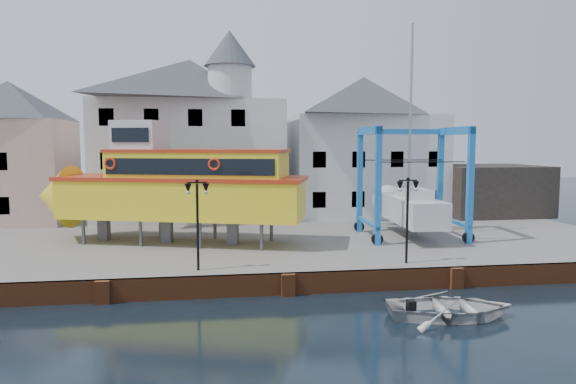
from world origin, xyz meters
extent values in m
plane|color=black|center=(0.00, 0.00, 0.00)|extent=(140.00, 140.00, 0.00)
cube|color=slate|center=(0.00, 11.00, 0.50)|extent=(44.00, 22.00, 1.00)
cube|color=brown|center=(0.00, 0.12, 0.50)|extent=(44.00, 0.25, 1.00)
cube|color=brown|center=(-8.00, -0.05, 0.50)|extent=(0.60, 0.36, 1.00)
cube|color=brown|center=(0.00, -0.05, 0.50)|extent=(0.60, 0.36, 1.00)
cube|color=brown|center=(8.00, -0.05, 0.50)|extent=(0.60, 0.36, 1.00)
cube|color=#CBAC9C|center=(-18.00, 18.00, 4.75)|extent=(8.00, 7.00, 7.50)
pyramid|color=#363942|center=(-18.00, 18.00, 9.90)|extent=(8.00, 7.00, 2.80)
cube|color=black|center=(-17.50, 14.54, 2.60)|extent=(1.00, 0.08, 1.20)
cube|color=white|center=(-5.00, 18.50, 5.50)|extent=(14.00, 8.00, 9.00)
pyramid|color=#363942|center=(-5.00, 18.50, 11.60)|extent=(14.00, 8.00, 3.20)
cube|color=black|center=(-10.50, 14.54, 2.60)|extent=(1.00, 0.08, 1.20)
cube|color=black|center=(-7.50, 14.54, 2.60)|extent=(1.00, 0.08, 1.20)
cube|color=black|center=(-4.50, 14.54, 2.60)|extent=(1.00, 0.08, 1.20)
cube|color=black|center=(-1.50, 14.54, 2.60)|extent=(1.00, 0.08, 1.20)
cube|color=black|center=(-10.50, 14.54, 5.60)|extent=(1.00, 0.08, 1.20)
cube|color=black|center=(-7.50, 14.54, 5.60)|extent=(1.00, 0.08, 1.20)
cube|color=black|center=(-4.50, 14.54, 5.60)|extent=(1.00, 0.08, 1.20)
cube|color=black|center=(-1.50, 14.54, 5.60)|extent=(1.00, 0.08, 1.20)
cube|color=black|center=(-10.50, 14.54, 8.60)|extent=(1.00, 0.08, 1.20)
cube|color=black|center=(-7.50, 14.54, 8.60)|extent=(1.00, 0.08, 1.20)
cube|color=black|center=(-4.50, 14.54, 8.60)|extent=(1.00, 0.08, 1.20)
cube|color=black|center=(-1.50, 14.54, 8.60)|extent=(1.00, 0.08, 1.20)
cylinder|color=white|center=(-2.00, 16.10, 11.20)|extent=(3.20, 3.20, 2.40)
cone|color=#363942|center=(-2.00, 16.10, 13.70)|extent=(3.80, 3.80, 2.60)
cube|color=white|center=(9.00, 19.00, 5.00)|extent=(12.00, 8.00, 8.00)
pyramid|color=#363942|center=(9.00, 19.00, 10.60)|extent=(12.00, 8.00, 3.20)
cube|color=black|center=(4.50, 15.04, 2.60)|extent=(1.00, 0.08, 1.20)
cube|color=black|center=(7.50, 15.04, 2.60)|extent=(1.00, 0.08, 1.20)
cube|color=black|center=(10.50, 15.04, 2.60)|extent=(1.00, 0.08, 1.20)
cube|color=black|center=(13.50, 15.04, 2.60)|extent=(1.00, 0.08, 1.20)
cube|color=black|center=(4.50, 15.04, 5.60)|extent=(1.00, 0.08, 1.20)
cube|color=black|center=(7.50, 15.04, 5.60)|extent=(1.00, 0.08, 1.20)
cube|color=black|center=(10.50, 15.04, 5.60)|extent=(1.00, 0.08, 1.20)
cube|color=black|center=(13.50, 15.04, 5.60)|extent=(1.00, 0.08, 1.20)
cube|color=black|center=(19.00, 17.00, 3.00)|extent=(8.00, 7.00, 4.00)
cylinder|color=black|center=(-4.00, 1.20, 3.00)|extent=(0.12, 0.12, 4.00)
cube|color=black|center=(-4.00, 1.20, 5.05)|extent=(0.90, 0.06, 0.06)
sphere|color=black|center=(-4.00, 1.20, 5.12)|extent=(0.16, 0.16, 0.16)
cone|color=black|center=(-4.40, 1.20, 4.78)|extent=(0.32, 0.32, 0.45)
sphere|color=silver|center=(-4.40, 1.20, 4.60)|extent=(0.18, 0.18, 0.18)
cone|color=black|center=(-3.60, 1.20, 4.78)|extent=(0.32, 0.32, 0.45)
sphere|color=silver|center=(-3.60, 1.20, 4.60)|extent=(0.18, 0.18, 0.18)
cylinder|color=black|center=(6.00, 1.20, 3.00)|extent=(0.12, 0.12, 4.00)
cube|color=black|center=(6.00, 1.20, 5.05)|extent=(0.90, 0.06, 0.06)
sphere|color=black|center=(6.00, 1.20, 5.12)|extent=(0.16, 0.16, 0.16)
cone|color=black|center=(5.60, 1.20, 4.78)|extent=(0.32, 0.32, 0.45)
sphere|color=silver|center=(5.60, 1.20, 4.60)|extent=(0.18, 0.18, 0.18)
cone|color=black|center=(6.40, 1.20, 4.78)|extent=(0.32, 0.32, 0.45)
sphere|color=silver|center=(6.40, 1.20, 4.60)|extent=(0.18, 0.18, 0.18)
cylinder|color=#59595E|center=(-10.73, 8.26, 1.75)|extent=(0.25, 0.25, 1.50)
cylinder|color=#59595E|center=(-9.90, 10.93, 1.75)|extent=(0.25, 0.25, 1.50)
cylinder|color=#59595E|center=(-7.40, 7.22, 1.75)|extent=(0.25, 0.25, 1.50)
cylinder|color=#59595E|center=(-6.56, 9.89, 1.75)|extent=(0.25, 0.25, 1.50)
cylinder|color=#59595E|center=(-4.06, 6.17, 1.75)|extent=(0.25, 0.25, 1.50)
cylinder|color=#59595E|center=(-3.22, 8.85, 1.75)|extent=(0.25, 0.25, 1.50)
cylinder|color=#59595E|center=(-0.72, 5.13, 1.75)|extent=(0.25, 0.25, 1.50)
cylinder|color=#59595E|center=(0.12, 7.80, 1.75)|extent=(0.25, 0.25, 1.50)
cube|color=#59595E|center=(-9.84, 9.44, 1.75)|extent=(0.72, 0.66, 1.50)
cube|color=#59595E|center=(-6.03, 8.25, 1.75)|extent=(0.72, 0.66, 1.50)
cube|color=#59595E|center=(-2.21, 7.06, 1.75)|extent=(0.72, 0.66, 1.50)
cube|color=yellow|center=(-5.07, 7.96, 3.60)|extent=(14.49, 7.79, 2.20)
cone|color=yellow|center=(-12.80, 10.37, 3.60)|extent=(3.23, 4.28, 3.80)
cube|color=red|center=(-5.07, 7.96, 4.80)|extent=(14.82, 8.03, 0.22)
cube|color=yellow|center=(-4.12, 7.66, 5.50)|extent=(10.55, 6.22, 1.60)
cube|color=black|center=(-4.63, 6.01, 5.55)|extent=(9.18, 2.91, 0.90)
cube|color=black|center=(-3.60, 9.31, 5.55)|extent=(9.18, 2.91, 0.90)
cube|color=red|center=(-4.12, 7.66, 6.39)|extent=(10.77, 6.37, 0.18)
cube|color=silver|center=(-7.46, 8.70, 7.21)|extent=(3.25, 3.25, 1.82)
cube|color=black|center=(-7.85, 7.43, 7.28)|extent=(2.10, 0.71, 0.80)
torus|color=red|center=(-8.94, 7.30, 5.70)|extent=(0.71, 0.34, 0.70)
torus|color=red|center=(-3.22, 5.51, 5.70)|extent=(0.71, 0.34, 0.70)
cube|color=#2080C4|center=(5.98, 5.67, 4.37)|extent=(0.35, 0.35, 6.74)
cylinder|color=black|center=(5.98, 5.67, 1.34)|extent=(0.68, 0.27, 0.67)
cube|color=#2080C4|center=(6.19, 10.14, 4.37)|extent=(0.35, 0.35, 6.74)
cylinder|color=black|center=(6.19, 10.14, 1.34)|extent=(0.68, 0.27, 0.67)
cube|color=#2080C4|center=(11.41, 5.41, 4.37)|extent=(0.35, 0.35, 6.74)
cylinder|color=black|center=(11.41, 5.41, 1.34)|extent=(0.68, 0.27, 0.67)
cube|color=#2080C4|center=(11.62, 9.88, 4.37)|extent=(0.35, 0.35, 6.74)
cylinder|color=black|center=(11.62, 9.88, 1.34)|extent=(0.68, 0.27, 0.67)
cube|color=#2080C4|center=(6.08, 7.91, 7.57)|extent=(0.56, 4.82, 0.47)
cube|color=#2080C4|center=(6.08, 7.91, 1.96)|extent=(0.46, 4.82, 0.20)
cube|color=#2080C4|center=(11.51, 7.65, 7.57)|extent=(0.56, 4.82, 0.47)
cube|color=#2080C4|center=(11.51, 7.65, 1.96)|extent=(0.46, 4.82, 0.20)
cube|color=#2080C4|center=(8.90, 10.01, 7.57)|extent=(5.78, 0.61, 0.34)
cube|color=silver|center=(8.80, 7.78, 2.73)|extent=(2.55, 7.31, 1.54)
cone|color=silver|center=(9.00, 12.06, 2.73)|extent=(2.28, 1.64, 2.21)
cube|color=#59595E|center=(8.80, 7.78, 1.63)|extent=(0.31, 1.74, 0.67)
cube|color=silver|center=(8.77, 7.30, 3.79)|extent=(1.67, 2.96, 0.58)
cylinder|color=#99999E|center=(8.82, 8.26, 8.80)|extent=(0.17, 0.17, 10.59)
cube|color=black|center=(8.72, 6.05, 5.73)|extent=(5.17, 0.36, 0.05)
cube|color=black|center=(8.88, 9.51, 5.73)|extent=(5.17, 0.36, 0.05)
imported|color=silver|center=(5.90, -3.77, 0.00)|extent=(5.34, 4.13, 1.02)
camera|label=1|loc=(-3.19, -22.29, 6.85)|focal=32.00mm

